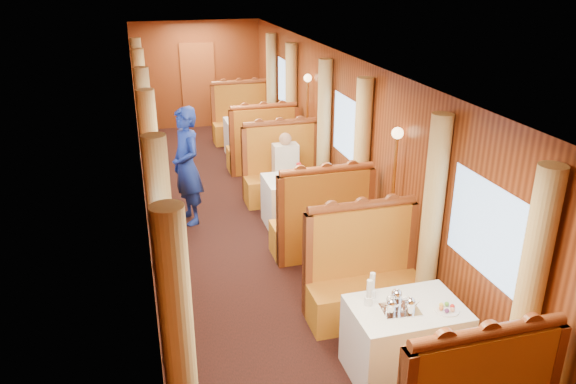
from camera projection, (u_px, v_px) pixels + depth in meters
name	position (u px, v px, depth m)	size (l,w,h in m)	color
floor	(252.00, 229.00, 8.43)	(3.00, 12.00, 0.01)	black
ceiling	(247.00, 61.00, 7.48)	(3.00, 12.00, 0.01)	silver
wall_far	(198.00, 75.00, 13.31)	(3.00, 2.50, 0.01)	brown
wall_left	(141.00, 159.00, 7.58)	(12.00, 2.50, 0.01)	brown
wall_right	(349.00, 142.00, 8.32)	(12.00, 2.50, 0.01)	brown
doorway_far	(199.00, 86.00, 13.37)	(0.80, 0.04, 2.00)	brown
table_near	(404.00, 340.00, 5.35)	(1.05, 0.72, 0.75)	white
banquette_near_aft	(364.00, 282.00, 6.23)	(1.30, 0.55, 1.34)	#AA4812
table_mid	(300.00, 201.00, 8.47)	(1.05, 0.72, 0.75)	white
banquette_mid_fwd	(321.00, 226.00, 7.55)	(1.30, 0.55, 1.34)	#AA4812
banquette_mid_aft	(283.00, 175.00, 9.36)	(1.30, 0.55, 1.34)	#AA4812
table_far	(252.00, 137.00, 11.59)	(1.05, 0.72, 0.75)	white
banquette_far_fwd	(263.00, 149.00, 10.67)	(1.30, 0.55, 1.34)	#AA4812
banquette_far_aft	(242.00, 122.00, 12.48)	(1.30, 0.55, 1.34)	#AA4812
tea_tray	(400.00, 310.00, 5.15)	(0.34, 0.26, 0.01)	silver
teapot_left	(391.00, 309.00, 5.07)	(0.15, 0.11, 0.12)	silver
teapot_right	(410.00, 308.00, 5.08)	(0.16, 0.12, 0.13)	silver
teapot_back	(396.00, 300.00, 5.18)	(0.17, 0.13, 0.14)	silver
fruit_plate	(447.00, 309.00, 5.14)	(0.23, 0.23, 0.05)	white
cup_inboard	(369.00, 295.00, 5.19)	(0.08, 0.08, 0.26)	white
cup_outboard	(372.00, 288.00, 5.31)	(0.08, 0.08, 0.26)	white
rose_vase_mid	(299.00, 167.00, 8.24)	(0.06, 0.06, 0.36)	silver
rose_vase_far	(252.00, 111.00, 11.40)	(0.06, 0.06, 0.36)	silver
window_left_near	(155.00, 274.00, 4.39)	(1.20, 0.90, 0.01)	#84ADE0
curtain_left_near_a	(180.00, 364.00, 3.82)	(0.22, 0.22, 2.35)	tan
curtain_left_near_b	(165.00, 257.00, 5.21)	(0.22, 0.22, 2.35)	tan
window_right_near	(487.00, 230.00, 5.12)	(1.20, 0.90, 0.01)	#84ADE0
curtain_right_near_a	(528.00, 303.00, 4.50)	(0.22, 0.22, 2.35)	tan
curtain_right_near_b	(431.00, 223.00, 5.89)	(0.22, 0.22, 2.35)	tan
window_left_mid	(141.00, 145.00, 7.51)	(1.20, 0.90, 0.01)	#84ADE0
curtain_left_mid_a	(154.00, 184.00, 6.95)	(0.22, 0.22, 2.35)	tan
curtain_left_mid_b	(148.00, 147.00, 8.34)	(0.22, 0.22, 2.35)	tan
window_right_mid	(348.00, 129.00, 8.24)	(1.20, 0.90, 0.01)	#84ADE0
curtain_right_mid_a	(361.00, 164.00, 7.63)	(0.22, 0.22, 2.35)	tan
curtain_right_mid_b	(324.00, 133.00, 9.02)	(0.22, 0.22, 2.35)	tan
window_left_far	(135.00, 92.00, 10.63)	(1.20, 0.90, 0.01)	#84ADE0
curtain_left_far_a	(143.00, 115.00, 10.07)	(0.22, 0.22, 2.35)	tan
curtain_left_far_b	(141.00, 97.00, 11.46)	(0.22, 0.22, 2.35)	tan
window_right_far	(286.00, 83.00, 11.37)	(1.20, 0.90, 0.01)	#84ADE0
curtain_right_far_a	(291.00, 106.00, 10.75)	(0.22, 0.22, 2.35)	tan
curtain_right_far_b	(272.00, 89.00, 12.14)	(0.22, 0.22, 2.35)	tan
sconce_left_fore	(155.00, 197.00, 6.00)	(0.14, 0.14, 1.95)	#BF8C3F
sconce_right_fore	(394.00, 173.00, 6.69)	(0.14, 0.14, 1.95)	#BF8C3F
sconce_left_aft	(143.00, 117.00, 9.12)	(0.14, 0.14, 1.95)	#BF8C3F
sconce_right_aft	(307.00, 106.00, 9.81)	(0.14, 0.14, 1.95)	#BF8C3F
steward	(187.00, 166.00, 8.37)	(0.66, 0.43, 1.80)	navy
passenger	(286.00, 161.00, 9.04)	(0.40, 0.44, 0.76)	beige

